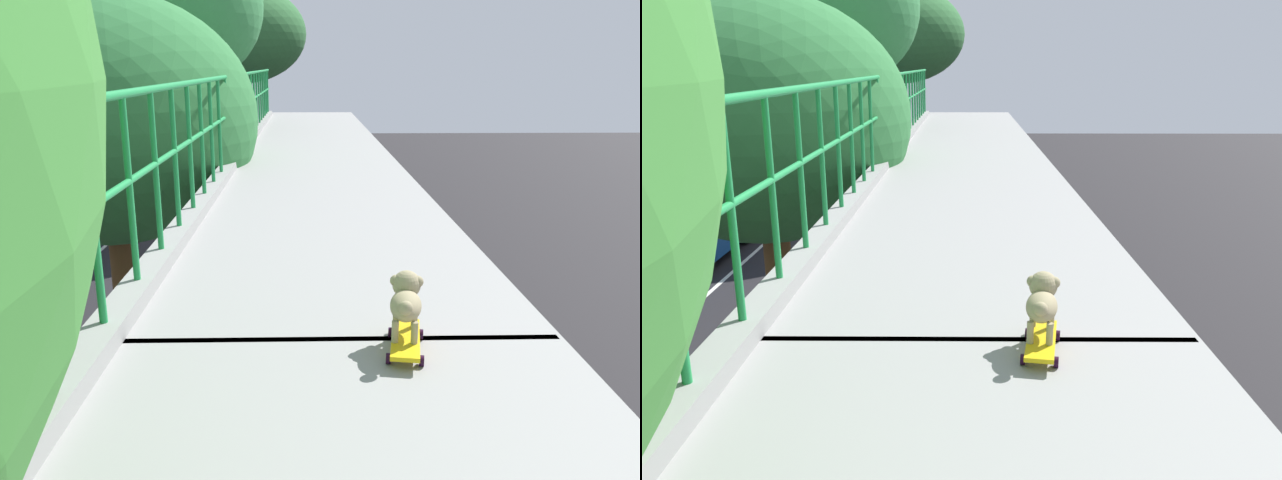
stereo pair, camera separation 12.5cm
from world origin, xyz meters
TOP-DOWN VIEW (x-y plane):
  - city_bus at (-8.71, 17.02)m, footprint 2.74×11.58m
  - roadside_tree_mid at (-2.13, 7.92)m, footprint 4.50×4.50m
  - roadside_tree_far at (-2.05, 13.09)m, footprint 3.95×3.95m
  - roadside_tree_farthest at (-1.81, 24.27)m, footprint 5.41×5.41m
  - toy_skateboard at (1.38, 1.23)m, footprint 0.25×0.51m
  - small_dog at (1.38, 1.30)m, footprint 0.21×0.41m

SIDE VIEW (x-z plane):
  - city_bus at x=-8.71m, z-range 0.22..3.56m
  - toy_skateboard at x=1.38m, z-range 5.21..5.29m
  - small_dog at x=1.38m, z-range 5.30..5.61m
  - roadside_tree_mid at x=-2.13m, z-range 1.92..9.64m
  - roadside_tree_farthest at x=-1.81m, z-range 2.87..12.60m
  - roadside_tree_far at x=-2.05m, z-range 2.91..12.63m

